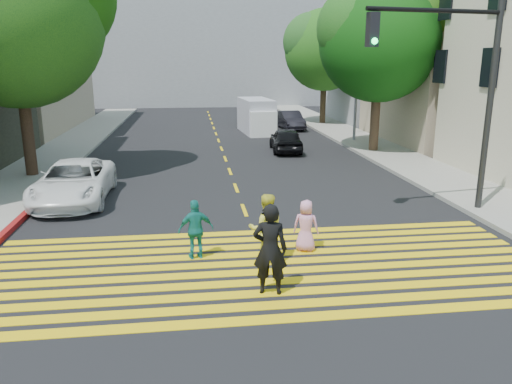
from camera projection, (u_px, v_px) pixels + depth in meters
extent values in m
plane|color=black|center=(274.00, 291.00, 10.62)|extent=(120.00, 120.00, 0.00)
cube|color=gray|center=(79.00, 140.00, 30.65)|extent=(3.00, 40.00, 0.15)
cube|color=gray|center=(388.00, 153.00, 26.05)|extent=(3.00, 60.00, 0.15)
cube|color=maroon|center=(24.00, 216.00, 15.50)|extent=(0.20, 8.00, 0.16)
cube|color=yellow|center=(284.00, 318.00, 9.47)|extent=(13.40, 0.35, 0.01)
cube|color=yellow|center=(279.00, 305.00, 10.00)|extent=(13.40, 0.35, 0.01)
cube|color=yellow|center=(275.00, 293.00, 10.53)|extent=(13.40, 0.35, 0.01)
cube|color=yellow|center=(271.00, 282.00, 11.06)|extent=(13.40, 0.35, 0.01)
cube|color=yellow|center=(267.00, 272.00, 11.58)|extent=(13.40, 0.35, 0.01)
cube|color=yellow|center=(264.00, 262.00, 12.11)|extent=(13.40, 0.35, 0.01)
cube|color=yellow|center=(261.00, 254.00, 12.64)|extent=(13.40, 0.35, 0.01)
cube|color=yellow|center=(258.00, 246.00, 13.17)|extent=(13.40, 0.35, 0.01)
cube|color=yellow|center=(255.00, 239.00, 13.69)|extent=(13.40, 0.35, 0.01)
cube|color=yellow|center=(253.00, 233.00, 14.22)|extent=(13.40, 0.35, 0.01)
cube|color=yellow|center=(244.00, 210.00, 16.38)|extent=(0.12, 1.40, 0.01)
cube|color=yellow|center=(236.00, 188.00, 19.26)|extent=(0.12, 1.40, 0.01)
cube|color=yellow|center=(230.00, 171.00, 22.13)|extent=(0.12, 1.40, 0.01)
cube|color=yellow|center=(225.00, 159.00, 25.01)|extent=(0.12, 1.40, 0.01)
cube|color=yellow|center=(222.00, 149.00, 27.89)|extent=(0.12, 1.40, 0.01)
cube|color=yellow|center=(218.00, 140.00, 30.77)|extent=(0.12, 1.40, 0.01)
cube|color=yellow|center=(216.00, 134.00, 33.64)|extent=(0.12, 1.40, 0.01)
cube|color=yellow|center=(214.00, 128.00, 36.52)|extent=(0.12, 1.40, 0.01)
cube|color=yellow|center=(212.00, 123.00, 39.40)|extent=(0.12, 1.40, 0.01)
cube|color=yellow|center=(210.00, 119.00, 42.28)|extent=(0.12, 1.40, 0.01)
cube|color=yellow|center=(209.00, 115.00, 45.15)|extent=(0.12, 1.40, 0.01)
cube|color=yellow|center=(208.00, 112.00, 48.03)|extent=(0.12, 1.40, 0.01)
cube|color=tan|center=(473.00, 57.00, 29.45)|extent=(10.00, 10.00, 10.00)
cube|color=gray|center=(398.00, 58.00, 40.00)|extent=(10.00, 10.00, 10.00)
cube|color=gray|center=(204.00, 50.00, 55.14)|extent=(30.00, 8.00, 12.00)
cylinder|color=black|center=(28.00, 135.00, 20.49)|extent=(0.53, 0.53, 3.57)
sphere|color=#103E13|center=(14.00, 19.00, 19.34)|extent=(7.74, 7.74, 6.87)
cylinder|color=#322319|center=(375.00, 122.00, 26.34)|extent=(0.56, 0.56, 3.27)
sphere|color=#0E460C|center=(380.00, 41.00, 25.30)|extent=(7.16, 7.16, 6.15)
sphere|color=#265B0F|center=(404.00, 23.00, 25.32)|extent=(5.37, 5.37, 4.61)
sphere|color=#0C4912|center=(359.00, 28.00, 24.99)|extent=(5.01, 5.01, 4.30)
cylinder|color=black|center=(323.00, 104.00, 38.11)|extent=(0.48, 0.48, 3.15)
sphere|color=#164217|center=(325.00, 50.00, 37.10)|extent=(6.55, 6.55, 6.00)
sphere|color=#184515|center=(340.00, 38.00, 37.20)|extent=(4.92, 4.92, 4.50)
sphere|color=#255019|center=(311.00, 42.00, 36.72)|extent=(4.59, 4.59, 4.20)
imported|color=black|center=(270.00, 249.00, 10.29)|extent=(0.80, 0.62, 1.96)
imported|color=yellow|center=(266.00, 229.00, 11.89)|extent=(0.86, 0.68, 1.73)
imported|color=pink|center=(306.00, 226.00, 12.73)|extent=(0.77, 0.64, 1.35)
imported|color=#1A817C|center=(196.00, 230.00, 12.20)|extent=(0.94, 0.54, 1.50)
imported|color=white|center=(74.00, 182.00, 17.23)|extent=(2.39, 5.07, 1.40)
imported|color=black|center=(286.00, 140.00, 26.84)|extent=(1.81, 3.93, 1.31)
imported|color=#ADAEAE|center=(254.00, 114.00, 40.27)|extent=(2.08, 4.52, 1.28)
imported|color=black|center=(291.00, 120.00, 35.75)|extent=(1.52, 3.97, 1.29)
cube|color=#B7B7C7|center=(256.00, 116.00, 34.05)|extent=(2.17, 4.68, 2.28)
cube|color=white|center=(262.00, 124.00, 32.24)|extent=(1.81, 1.22, 1.64)
cylinder|color=black|center=(250.00, 131.00, 32.56)|extent=(0.28, 0.65, 0.64)
cylinder|color=black|center=(272.00, 131.00, 32.85)|extent=(0.28, 0.65, 0.64)
cylinder|color=black|center=(241.00, 125.00, 35.67)|extent=(0.28, 0.65, 0.64)
cylinder|color=black|center=(261.00, 125.00, 35.96)|extent=(0.28, 0.65, 0.64)
cylinder|color=#262626|center=(489.00, 110.00, 15.40)|extent=(0.22, 0.22, 6.57)
cylinder|color=black|center=(436.00, 10.00, 14.10)|extent=(4.35, 0.78, 0.13)
cube|color=black|center=(373.00, 30.00, 13.71)|extent=(0.32, 0.32, 0.92)
sphere|color=#0DE859|center=(375.00, 41.00, 13.65)|extent=(0.20, 0.20, 0.18)
cylinder|color=gray|center=(358.00, 63.00, 29.01)|extent=(0.18, 0.18, 9.26)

